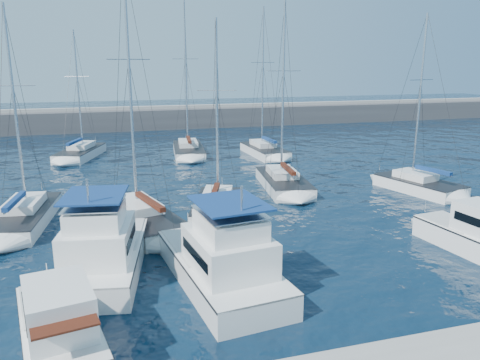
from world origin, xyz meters
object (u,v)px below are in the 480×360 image
object	(u,v)px
sailboat_mid_a	(24,216)
sailboat_back_c	(264,150)
sailboat_back_b	(188,150)
sailboat_mid_c	(217,206)
sailboat_mid_e	(419,185)
sailboat_mid_d	(283,182)
sailboat_mid_b	(142,217)
motor_yacht_port_outer	(60,329)
motor_yacht_stbd_inner	(223,263)
motor_yacht_port_inner	(102,253)
motor_yacht_stbd_outer	(475,236)
sailboat_back_a	(81,153)

from	to	relation	value
sailboat_mid_a	sailboat_back_c	distance (m)	28.21
sailboat_back_b	sailboat_back_c	bearing A→B (deg)	-11.55
sailboat_mid_c	sailboat_mid_e	bearing A→B (deg)	22.32
sailboat_mid_d	sailboat_mid_e	size ratio (longest dim) A/B	1.08
sailboat_back_c	sailboat_mid_d	bearing A→B (deg)	-105.05
sailboat_mid_b	sailboat_mid_e	distance (m)	22.01
sailboat_mid_b	sailboat_mid_e	world-z (taller)	sailboat_mid_b
sailboat_mid_a	motor_yacht_port_outer	bearing A→B (deg)	-70.62
motor_yacht_stbd_inner	sailboat_mid_b	world-z (taller)	sailboat_mid_b
sailboat_mid_c	sailboat_back_c	size ratio (longest dim) A/B	0.81
sailboat_mid_d	sailboat_back_c	size ratio (longest dim) A/B	0.93
sailboat_mid_b	sailboat_back_b	world-z (taller)	sailboat_back_b
motor_yacht_port_inner	sailboat_mid_b	bearing A→B (deg)	80.48
sailboat_back_c	sailboat_mid_e	bearing A→B (deg)	-70.92
motor_yacht_stbd_outer	sailboat_mid_a	xyz separation A→B (m)	(-24.16, 11.79, -0.43)
sailboat_mid_b	sailboat_back_c	size ratio (longest dim) A/B	1.02
motor_yacht_stbd_outer	sailboat_mid_a	size ratio (longest dim) A/B	0.47
sailboat_back_a	sailboat_mid_b	bearing A→B (deg)	-60.64
sailboat_back_a	sailboat_back_b	bearing A→B (deg)	9.90
sailboat_mid_d	sailboat_back_a	size ratio (longest dim) A/B	1.10
motor_yacht_port_inner	sailboat_back_a	distance (m)	30.86
sailboat_mid_b	sailboat_mid_c	bearing A→B (deg)	-5.23
sailboat_back_a	sailboat_back_c	distance (m)	20.07
sailboat_mid_c	sailboat_back_b	distance (m)	21.42
sailboat_back_a	motor_yacht_stbd_inner	bearing A→B (deg)	-58.86
sailboat_mid_b	sailboat_back_c	bearing A→B (deg)	36.90
sailboat_mid_a	sailboat_mid_d	distance (m)	19.45
motor_yacht_port_inner	sailboat_mid_d	world-z (taller)	sailboat_mid_d
sailboat_mid_b	sailboat_mid_d	bearing A→B (deg)	10.70
sailboat_back_c	motor_yacht_stbd_outer	bearing A→B (deg)	-88.44
motor_yacht_port_outer	sailboat_back_b	world-z (taller)	sailboat_back_b
sailboat_mid_a	sailboat_mid_c	bearing A→B (deg)	0.81
motor_yacht_port_outer	motor_yacht_port_inner	world-z (taller)	motor_yacht_port_inner
sailboat_mid_a	sailboat_back_a	size ratio (longest dim) A/B	1.01
motor_yacht_stbd_outer	sailboat_back_b	world-z (taller)	sailboat_back_b
motor_yacht_stbd_inner	sailboat_back_b	xyz separation A→B (m)	(4.09, 31.79, -0.60)
motor_yacht_port_inner	sailboat_mid_c	distance (m)	10.75
motor_yacht_port_outer	motor_yacht_stbd_inner	size ratio (longest dim) A/B	0.72
sailboat_mid_b	sailboat_back_b	xyz separation A→B (m)	(6.98, 22.28, 0.00)
sailboat_mid_c	motor_yacht_stbd_outer	bearing A→B (deg)	-22.51
motor_yacht_port_outer	sailboat_mid_d	distance (m)	24.53
sailboat_back_a	sailboat_back_b	size ratio (longest dim) A/B	0.82
sailboat_mid_b	sailboat_mid_d	world-z (taller)	sailboat_mid_b
sailboat_mid_c	sailboat_mid_d	size ratio (longest dim) A/B	0.87
sailboat_mid_e	sailboat_back_c	size ratio (longest dim) A/B	0.87
sailboat_mid_b	sailboat_back_c	xyz separation A→B (m)	(15.03, 19.63, 0.01)
motor_yacht_stbd_inner	sailboat_back_b	distance (m)	32.06
sailboat_back_a	sailboat_back_c	size ratio (longest dim) A/B	0.85
motor_yacht_port_inner	sailboat_back_b	bearing A→B (deg)	82.23
sailboat_mid_b	sailboat_mid_e	xyz separation A→B (m)	(21.92, 1.93, -0.01)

